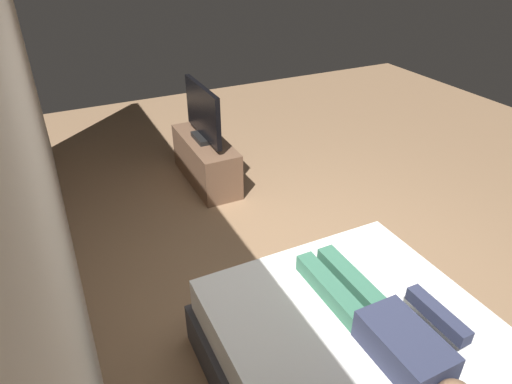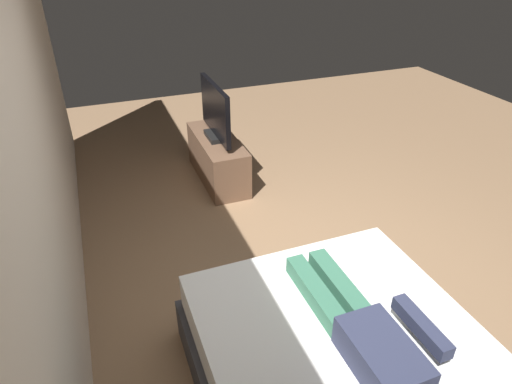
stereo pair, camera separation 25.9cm
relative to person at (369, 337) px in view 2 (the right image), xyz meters
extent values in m
plane|color=#8C6B4C|center=(1.00, -0.21, -0.62)|extent=(10.00, 10.00, 0.00)
cube|color=beige|center=(1.40, 1.49, 0.78)|extent=(6.40, 0.10, 2.80)
cube|color=white|center=(-0.03, 0.06, -0.20)|extent=(1.88, 1.49, 0.24)
cube|color=#2D334C|center=(-0.13, 0.02, 0.01)|extent=(0.48, 0.28, 0.18)
cube|color=#387056|center=(0.41, -0.06, -0.03)|extent=(0.60, 0.11, 0.11)
cube|color=#387056|center=(0.41, 0.10, -0.03)|extent=(0.60, 0.11, 0.11)
cube|color=#2D334C|center=(-0.07, -0.26, 0.05)|extent=(0.40, 0.08, 0.08)
cube|color=black|center=(0.15, -0.40, -0.07)|extent=(0.15, 0.04, 0.02)
cube|color=brown|center=(2.98, -0.06, -0.37)|extent=(1.10, 0.40, 0.50)
cube|color=black|center=(2.98, -0.06, -0.10)|extent=(0.32, 0.20, 0.05)
cube|color=black|center=(2.98, -0.06, 0.20)|extent=(0.88, 0.05, 0.54)
camera|label=1|loc=(-1.17, 1.36, 1.84)|focal=31.17mm
camera|label=2|loc=(-1.27, 1.12, 1.84)|focal=31.17mm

